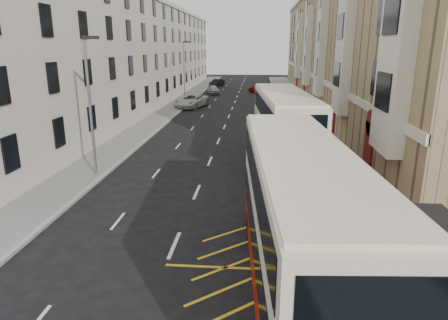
# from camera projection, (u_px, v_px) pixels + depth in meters

# --- Properties ---
(ground) EXTENTS (200.00, 200.00, 0.00)m
(ground) POSITION_uv_depth(u_px,v_px,m) (147.00, 309.00, 12.02)
(ground) COLOR black
(ground) RESTS_ON ground
(pavement_right) EXTENTS (4.00, 120.00, 0.15)m
(pavement_right) POSITION_uv_depth(u_px,v_px,m) (305.00, 123.00, 40.08)
(pavement_right) COLOR #62615D
(pavement_right) RESTS_ON ground
(pavement_left) EXTENTS (3.00, 120.00, 0.15)m
(pavement_left) POSITION_uv_depth(u_px,v_px,m) (154.00, 121.00, 41.33)
(pavement_left) COLOR #62615D
(pavement_left) RESTS_ON ground
(kerb_right) EXTENTS (0.25, 120.00, 0.15)m
(kerb_right) POSITION_uv_depth(u_px,v_px,m) (285.00, 123.00, 40.24)
(kerb_right) COLOR #979691
(kerb_right) RESTS_ON ground
(kerb_left) EXTENTS (0.25, 120.00, 0.15)m
(kerb_left) POSITION_uv_depth(u_px,v_px,m) (168.00, 121.00, 41.21)
(kerb_left) COLOR #979691
(kerb_left) RESTS_ON ground
(road_markings) EXTENTS (10.00, 110.00, 0.01)m
(road_markings) POSITION_uv_depth(u_px,v_px,m) (235.00, 103.00, 55.11)
(road_markings) COLOR silver
(road_markings) RESTS_ON ground
(terrace_right) EXTENTS (10.75, 79.00, 15.25)m
(terrace_right) POSITION_uv_depth(u_px,v_px,m) (349.00, 46.00, 52.18)
(terrace_right) COLOR #997B59
(terrace_right) RESTS_ON ground
(terrace_left) EXTENTS (9.18, 79.00, 13.25)m
(terrace_left) POSITION_uv_depth(u_px,v_px,m) (138.00, 54.00, 54.87)
(terrace_left) COLOR beige
(terrace_left) RESTS_ON ground
(guard_railing) EXTENTS (0.06, 6.56, 1.01)m
(guard_railing) POSITION_uv_depth(u_px,v_px,m) (328.00, 213.00, 16.79)
(guard_railing) COLOR red
(guard_railing) RESTS_ON pavement_right
(street_lamp_near) EXTENTS (0.93, 0.18, 8.00)m
(street_lamp_near) POSITION_uv_depth(u_px,v_px,m) (90.00, 100.00, 22.74)
(street_lamp_near) COLOR slate
(street_lamp_near) RESTS_ON pavement_left
(street_lamp_far) EXTENTS (0.93, 0.18, 8.00)m
(street_lamp_far) POSITION_uv_depth(u_px,v_px,m) (184.00, 69.00, 51.47)
(street_lamp_far) COLOR slate
(street_lamp_far) RESTS_ON pavement_left
(double_decker_front) EXTENTS (3.62, 12.21, 4.80)m
(double_decker_front) POSITION_uv_depth(u_px,v_px,m) (299.00, 223.00, 12.11)
(double_decker_front) COLOR beige
(double_decker_front) RESTS_ON ground
(double_decker_rear) EXTENTS (3.82, 12.37, 4.86)m
(double_decker_rear) POSITION_uv_depth(u_px,v_px,m) (283.00, 130.00, 25.32)
(double_decker_rear) COLOR beige
(double_decker_rear) RESTS_ON ground
(pedestrian_near) EXTENTS (0.78, 0.66, 1.81)m
(pedestrian_near) POSITION_uv_depth(u_px,v_px,m) (366.00, 250.00, 13.34)
(pedestrian_near) COLOR black
(pedestrian_near) RESTS_ON pavement_right
(pedestrian_far) EXTENTS (1.14, 0.50, 1.92)m
(pedestrian_far) POSITION_uv_depth(u_px,v_px,m) (350.00, 250.00, 13.20)
(pedestrian_far) COLOR black
(pedestrian_far) RESTS_ON pavement_right
(white_van) EXTENTS (4.19, 6.50, 1.66)m
(white_van) POSITION_uv_depth(u_px,v_px,m) (192.00, 101.00, 50.64)
(white_van) COLOR silver
(white_van) RESTS_ON ground
(car_silver) EXTENTS (2.80, 4.49, 1.43)m
(car_silver) POSITION_uv_depth(u_px,v_px,m) (213.00, 90.00, 64.68)
(car_silver) COLOR #929499
(car_silver) RESTS_ON ground
(car_dark) EXTENTS (2.80, 4.37, 1.36)m
(car_dark) POSITION_uv_depth(u_px,v_px,m) (217.00, 83.00, 77.14)
(car_dark) COLOR black
(car_dark) RESTS_ON ground
(car_red) EXTENTS (3.41, 4.95, 1.33)m
(car_red) POSITION_uv_depth(u_px,v_px,m) (257.00, 89.00, 66.39)
(car_red) COLOR #8F0401
(car_red) RESTS_ON ground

